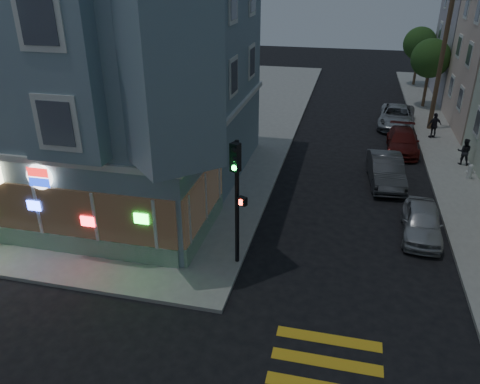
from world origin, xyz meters
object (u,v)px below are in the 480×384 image
(parked_car_b, at_px, (386,170))
(traffic_signal, at_px, (237,184))
(parked_car_a, at_px, (422,222))
(street_tree_near, at_px, (431,58))
(parked_car_d, at_px, (397,117))
(pedestrian_b, at_px, (434,125))
(fire_hydrant, at_px, (470,171))
(street_tree_far, at_px, (420,44))
(parked_car_c, at_px, (403,141))
(pedestrian_a, at_px, (464,152))
(utility_pole, at_px, (441,60))

(parked_car_b, xyz_separation_m, traffic_signal, (-5.78, -9.19, 2.70))
(parked_car_a, bearing_deg, traffic_signal, -147.00)
(street_tree_near, xyz_separation_m, parked_car_d, (-2.44, -5.60, -3.21))
(pedestrian_b, xyz_separation_m, fire_hydrant, (1.04, -6.60, -0.41))
(parked_car_b, relative_size, parked_car_d, 0.88)
(street_tree_far, height_order, parked_car_c, street_tree_far)
(street_tree_near, height_order, fire_hydrant, street_tree_near)
(pedestrian_a, relative_size, traffic_signal, 0.31)
(street_tree_near, xyz_separation_m, parked_car_a, (-2.33, -21.20, -3.27))
(pedestrian_b, xyz_separation_m, traffic_signal, (-9.14, -17.15, 2.47))
(utility_pole, bearing_deg, street_tree_far, 89.18)
(street_tree_far, relative_size, parked_car_b, 1.16)
(parked_car_b, bearing_deg, pedestrian_a, 33.07)
(utility_pole, xyz_separation_m, street_tree_far, (0.20, 14.00, -0.86))
(pedestrian_b, distance_m, traffic_signal, 19.59)
(utility_pole, distance_m, fire_hydrant, 9.67)
(pedestrian_a, relative_size, pedestrian_b, 0.92)
(parked_car_c, bearing_deg, parked_car_a, -87.97)
(parked_car_b, height_order, parked_car_d, parked_car_b)
(street_tree_far, bearing_deg, street_tree_near, -90.00)
(utility_pole, xyz_separation_m, parked_car_d, (-2.24, 0.40, -4.08))
(fire_hydrant, bearing_deg, street_tree_near, 93.13)
(parked_car_c, height_order, traffic_signal, traffic_signal)
(utility_pole, bearing_deg, traffic_signal, -115.56)
(parked_car_b, bearing_deg, utility_pole, 66.35)
(traffic_signal, distance_m, fire_hydrant, 14.94)
(street_tree_near, relative_size, street_tree_far, 1.00)
(traffic_signal, bearing_deg, street_tree_near, 92.55)
(parked_car_c, height_order, fire_hydrant, parked_car_c)
(pedestrian_b, distance_m, parked_car_d, 3.30)
(street_tree_far, distance_m, parked_car_d, 14.18)
(street_tree_far, bearing_deg, traffic_signal, -105.78)
(parked_car_b, height_order, traffic_signal, traffic_signal)
(street_tree_far, xyz_separation_m, fire_hydrant, (0.80, -22.65, -3.36))
(street_tree_near, bearing_deg, pedestrian_b, -91.72)
(pedestrian_a, distance_m, parked_car_d, 7.69)
(traffic_signal, bearing_deg, pedestrian_a, 74.09)
(pedestrian_a, xyz_separation_m, parked_car_d, (-3.24, 6.97, -0.19))
(street_tree_near, relative_size, pedestrian_a, 3.47)
(parked_car_a, distance_m, parked_car_b, 5.35)
(pedestrian_b, bearing_deg, parked_car_a, 57.77)
(pedestrian_a, xyz_separation_m, traffic_signal, (-10.18, -12.62, 2.54))
(traffic_signal, bearing_deg, fire_hydrant, 68.98)
(pedestrian_a, relative_size, parked_car_c, 0.34)
(street_tree_near, xyz_separation_m, pedestrian_a, (0.80, -12.57, -3.02))
(pedestrian_b, bearing_deg, parked_car_b, 43.91)
(utility_pole, xyz_separation_m, parked_car_c, (-2.18, -4.80, -4.14))
(utility_pole, height_order, parked_car_c, utility_pole)
(pedestrian_a, relative_size, fire_hydrant, 1.89)
(pedestrian_a, relative_size, parked_car_b, 0.34)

